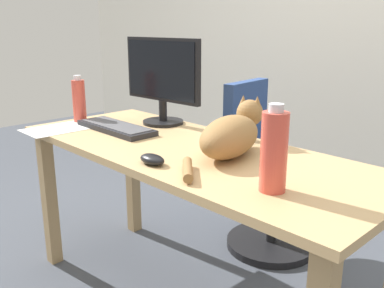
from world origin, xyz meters
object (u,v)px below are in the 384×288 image
at_px(computer_mouse, 152,159).
at_px(water_bottle, 79,100).
at_px(monitor, 162,78).
at_px(cat, 232,134).
at_px(keyboard, 116,127).
at_px(spray_bottle, 274,151).
at_px(office_chair, 265,179).

distance_m(computer_mouse, water_bottle, 0.81).
relative_size(monitor, cat, 0.82).
xyz_separation_m(computer_mouse, water_bottle, (-0.79, 0.17, 0.09)).
height_order(keyboard, spray_bottle, spray_bottle).
bearing_deg(water_bottle, computer_mouse, -11.98).
xyz_separation_m(monitor, spray_bottle, (0.90, -0.34, -0.10)).
height_order(monitor, computer_mouse, monitor).
bearing_deg(keyboard, spray_bottle, -5.52).
height_order(cat, computer_mouse, cat).
relative_size(office_chair, computer_mouse, 8.26).
bearing_deg(cat, computer_mouse, -111.33).
xyz_separation_m(keyboard, spray_bottle, (0.95, -0.09, 0.11)).
distance_m(keyboard, cat, 0.63).
distance_m(monitor, cat, 0.61).
bearing_deg(monitor, water_bottle, -139.87).
bearing_deg(monitor, spray_bottle, -20.60).
xyz_separation_m(computer_mouse, spray_bottle, (0.44, 0.10, 0.10)).
relative_size(cat, computer_mouse, 5.34).
distance_m(office_chair, spray_bottle, 1.11).
xyz_separation_m(office_chair, cat, (0.28, -0.61, 0.41)).
bearing_deg(monitor, keyboard, -100.17).
relative_size(computer_mouse, spray_bottle, 0.42).
bearing_deg(spray_bottle, water_bottle, 176.88).
bearing_deg(monitor, computer_mouse, -43.48).
height_order(cat, spray_bottle, spray_bottle).
relative_size(computer_mouse, water_bottle, 0.47).
height_order(office_chair, cat, cat).
height_order(computer_mouse, spray_bottle, spray_bottle).
relative_size(keyboard, water_bottle, 1.89).
distance_m(office_chair, computer_mouse, 0.98).
bearing_deg(monitor, office_chair, 57.34).
bearing_deg(spray_bottle, keyboard, 174.48).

